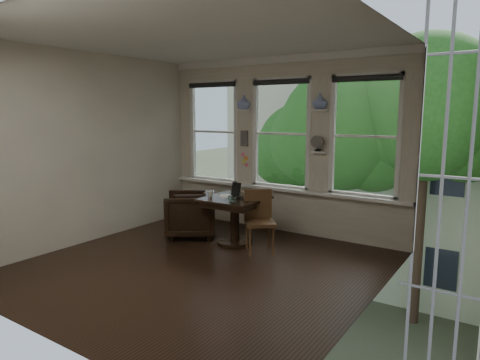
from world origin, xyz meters
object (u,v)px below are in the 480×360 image
Objects in this scene: armchair_left at (190,214)px; mug at (210,194)px; side_chair_right at (260,222)px; laptop at (237,198)px; table at (235,221)px.

armchair_left is 8.79× the size of mug.
laptop is (-0.47, 0.10, 0.30)m from side_chair_right.
laptop is at bearing 127.46° from side_chair_right.
table reaches higher than armchair_left.
mug is (-0.91, -0.02, 0.33)m from side_chair_right.
laptop reaches higher than armchair_left.
armchair_left is 1.43m from side_chair_right.
side_chair_right is 0.57m from laptop.
laptop is (0.07, -0.03, 0.39)m from table.
table is 0.98× the size of side_chair_right.
side_chair_right reaches higher than table.
armchair_left is 0.89× the size of side_chair_right.
mug is (0.51, -0.10, 0.42)m from armchair_left.
armchair_left is 1.03m from laptop.
side_chair_right is at bearing 0.47° from laptop.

